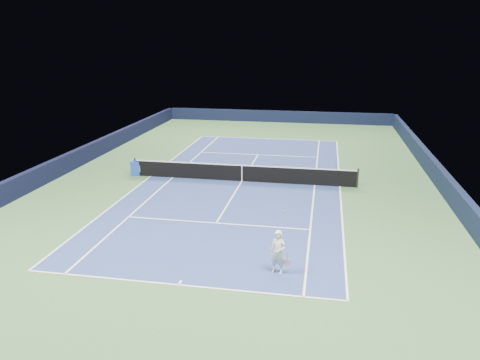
# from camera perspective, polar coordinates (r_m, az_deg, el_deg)

# --- Properties ---
(ground) EXTENTS (40.00, 40.00, 0.00)m
(ground) POSITION_cam_1_polar(r_m,az_deg,el_deg) (26.65, 0.23, -0.15)
(ground) COLOR #375C32
(ground) RESTS_ON ground
(wall_far) EXTENTS (22.00, 0.35, 1.10)m
(wall_far) POSITION_cam_1_polar(r_m,az_deg,el_deg) (45.71, 4.66, 7.73)
(wall_far) COLOR black
(wall_far) RESTS_ON ground
(wall_right) EXTENTS (0.35, 40.00, 1.10)m
(wall_right) POSITION_cam_1_polar(r_m,az_deg,el_deg) (26.87, 23.59, -0.25)
(wall_right) COLOR #101932
(wall_right) RESTS_ON ground
(wall_left) EXTENTS (0.35, 40.00, 1.10)m
(wall_left) POSITION_cam_1_polar(r_m,az_deg,el_deg) (30.27, -20.39, 1.94)
(wall_left) COLOR black
(wall_left) RESTS_ON ground
(court_surface) EXTENTS (10.97, 23.77, 0.01)m
(court_surface) POSITION_cam_1_polar(r_m,az_deg,el_deg) (26.65, 0.23, -0.15)
(court_surface) COLOR navy
(court_surface) RESTS_ON ground
(baseline_far) EXTENTS (10.97, 0.08, 0.00)m
(baseline_far) POSITION_cam_1_polar(r_m,az_deg,el_deg) (38.05, 3.40, 5.05)
(baseline_far) COLOR white
(baseline_far) RESTS_ON ground
(baseline_near) EXTENTS (10.97, 0.08, 0.00)m
(baseline_near) POSITION_cam_1_polar(r_m,az_deg,el_deg) (15.99, -7.51, -12.56)
(baseline_near) COLOR white
(baseline_near) RESTS_ON ground
(sideline_doubles_right) EXTENTS (0.08, 23.77, 0.00)m
(sideline_doubles_right) POSITION_cam_1_polar(r_m,az_deg,el_deg) (26.29, 12.08, -0.77)
(sideline_doubles_right) COLOR white
(sideline_doubles_right) RESTS_ON ground
(sideline_doubles_left) EXTENTS (0.08, 23.77, 0.00)m
(sideline_doubles_left) POSITION_cam_1_polar(r_m,az_deg,el_deg) (28.10, -10.85, 0.46)
(sideline_doubles_left) COLOR white
(sideline_doubles_left) RESTS_ON ground
(sideline_singles_right) EXTENTS (0.08, 23.77, 0.00)m
(sideline_singles_right) POSITION_cam_1_polar(r_m,az_deg,el_deg) (26.27, 9.10, -0.61)
(sideline_singles_right) COLOR white
(sideline_singles_right) RESTS_ON ground
(sideline_singles_left) EXTENTS (0.08, 23.77, 0.00)m
(sideline_singles_left) POSITION_cam_1_polar(r_m,az_deg,el_deg) (27.64, -8.20, 0.32)
(sideline_singles_left) COLOR white
(sideline_singles_left) RESTS_ON ground
(service_line_far) EXTENTS (8.23, 0.08, 0.00)m
(service_line_far) POSITION_cam_1_polar(r_m,az_deg,el_deg) (32.74, 2.21, 3.11)
(service_line_far) COLOR white
(service_line_far) RESTS_ON ground
(service_line_near) EXTENTS (8.23, 0.08, 0.00)m
(service_line_near) POSITION_cam_1_polar(r_m,az_deg,el_deg) (20.74, -2.91, -5.26)
(service_line_near) COLOR white
(service_line_near) RESTS_ON ground
(center_service_line) EXTENTS (0.08, 12.80, 0.00)m
(center_service_line) POSITION_cam_1_polar(r_m,az_deg,el_deg) (26.65, 0.23, -0.14)
(center_service_line) COLOR white
(center_service_line) RESTS_ON ground
(center_mark_far) EXTENTS (0.08, 0.30, 0.00)m
(center_mark_far) POSITION_cam_1_polar(r_m,az_deg,el_deg) (37.90, 3.37, 5.00)
(center_mark_far) COLOR white
(center_mark_far) RESTS_ON ground
(center_mark_near) EXTENTS (0.08, 0.30, 0.00)m
(center_mark_near) POSITION_cam_1_polar(r_m,az_deg,el_deg) (16.11, -7.34, -12.30)
(center_mark_near) COLOR white
(center_mark_near) RESTS_ON ground
(tennis_net) EXTENTS (12.90, 0.10, 1.07)m
(tennis_net) POSITION_cam_1_polar(r_m,az_deg,el_deg) (26.51, 0.23, 0.89)
(tennis_net) COLOR black
(tennis_net) RESTS_ON ground
(sponsor_cube) EXTENTS (0.58, 0.50, 0.87)m
(sponsor_cube) POSITION_cam_1_polar(r_m,az_deg,el_deg) (28.42, -12.54, 1.43)
(sponsor_cube) COLOR blue
(sponsor_cube) RESTS_ON ground
(tennis_player) EXTENTS (0.78, 1.29, 1.95)m
(tennis_player) POSITION_cam_1_polar(r_m,az_deg,el_deg) (16.30, 4.67, -8.76)
(tennis_player) COLOR white
(tennis_player) RESTS_ON ground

